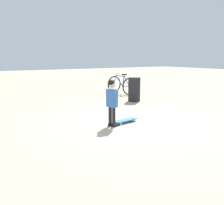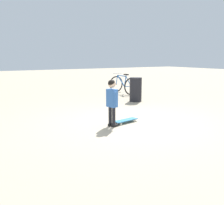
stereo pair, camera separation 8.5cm
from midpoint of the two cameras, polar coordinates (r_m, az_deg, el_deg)
ground_plane at (r=6.27m, az=4.65°, el=-4.39°), size 50.00×50.00×0.00m
child_person at (r=5.77m, az=0.43°, el=1.04°), size 0.22×0.40×1.06m
skateboard at (r=6.23m, az=3.39°, el=-3.92°), size 0.68×0.30×0.07m
bicycle_mid at (r=11.05m, az=2.72°, el=3.93°), size 0.79×1.12×0.85m
trash_bin at (r=9.15m, az=5.46°, el=2.85°), size 0.42×0.42×0.83m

